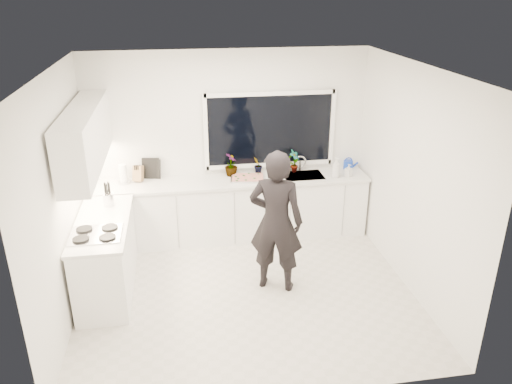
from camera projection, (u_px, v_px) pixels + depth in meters
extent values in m
cube|color=beige|center=(246.00, 292.00, 6.16)|extent=(4.00, 3.50, 0.02)
cube|color=white|center=(229.00, 144.00, 7.24)|extent=(4.00, 0.02, 2.70)
cube|color=white|center=(60.00, 202.00, 5.34)|extent=(0.02, 3.50, 2.70)
cube|color=white|center=(413.00, 180.00, 5.93)|extent=(0.02, 3.50, 2.70)
cube|color=white|center=(244.00, 68.00, 5.11)|extent=(4.00, 3.50, 0.02)
cube|color=black|center=(270.00, 130.00, 7.22)|extent=(1.80, 0.02, 1.00)
cube|color=white|center=(232.00, 210.00, 7.31)|extent=(3.92, 0.58, 0.88)
cube|color=white|center=(106.00, 257.00, 6.06)|extent=(0.58, 1.60, 0.88)
cube|color=silver|center=(232.00, 181.00, 7.12)|extent=(3.94, 0.62, 0.04)
cube|color=silver|center=(102.00, 223.00, 5.89)|extent=(0.62, 1.60, 0.04)
cube|color=white|center=(85.00, 137.00, 5.82)|extent=(0.34, 2.10, 0.70)
cube|color=silver|center=(303.00, 178.00, 7.30)|extent=(0.58, 0.42, 0.14)
cylinder|color=silver|center=(300.00, 164.00, 7.41)|extent=(0.03, 0.03, 0.22)
cube|color=black|center=(96.00, 234.00, 5.55)|extent=(0.56, 0.48, 0.03)
imported|color=black|center=(276.00, 222.00, 5.93)|extent=(0.76, 0.63, 1.78)
cube|color=#B2B2B6|center=(248.00, 178.00, 7.12)|extent=(0.53, 0.43, 0.03)
cube|color=red|center=(248.00, 177.00, 7.12)|extent=(0.48, 0.38, 0.01)
cylinder|color=#1338B9|center=(348.00, 165.00, 7.50)|extent=(0.14, 0.14, 0.13)
cylinder|color=white|center=(123.00, 174.00, 6.94)|extent=(0.13, 0.13, 0.26)
cube|color=#976C46|center=(138.00, 174.00, 7.02)|extent=(0.16, 0.14, 0.22)
cylinder|color=#ADACB1|center=(108.00, 200.00, 6.26)|extent=(0.17, 0.17, 0.16)
cube|color=black|center=(153.00, 169.00, 7.13)|extent=(0.22, 0.09, 0.28)
cube|color=black|center=(151.00, 168.00, 7.12)|extent=(0.25, 0.06, 0.30)
imported|color=#26662D|center=(231.00, 165.00, 7.21)|extent=(0.20, 0.20, 0.33)
imported|color=#26662D|center=(258.00, 165.00, 7.28)|extent=(0.17, 0.18, 0.27)
imported|color=#26662D|center=(284.00, 164.00, 7.33)|extent=(0.31, 0.31, 0.26)
imported|color=#26662D|center=(294.00, 161.00, 7.34)|extent=(0.21, 0.21, 0.34)
imported|color=#D8BF66|center=(336.00, 168.00, 7.15)|extent=(0.13, 0.13, 0.29)
imported|color=#D8BF66|center=(349.00, 170.00, 7.20)|extent=(0.12, 0.12, 0.19)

